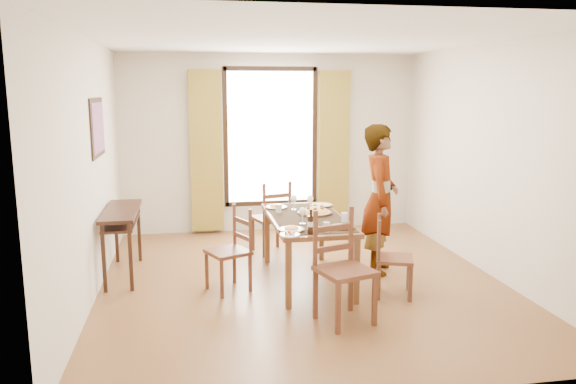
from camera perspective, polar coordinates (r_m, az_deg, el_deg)
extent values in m
plane|color=#543B1A|center=(6.51, 1.44, -9.12)|extent=(5.00, 5.00, 0.00)
cube|color=beige|center=(8.64, -1.82, 4.95)|extent=(4.50, 0.10, 2.70)
cube|color=beige|center=(3.81, 9.01, -2.32)|extent=(4.50, 0.10, 2.70)
cube|color=beige|center=(6.15, -19.52, 2.09)|extent=(0.10, 5.00, 2.70)
cube|color=beige|center=(6.99, 19.91, 3.01)|extent=(0.10, 5.00, 2.70)
cube|color=white|center=(6.15, 1.56, 15.48)|extent=(4.50, 5.00, 0.04)
cube|color=white|center=(8.60, -1.80, 5.60)|extent=(1.30, 0.04, 2.00)
cube|color=olive|center=(8.47, -8.32, 4.06)|extent=(0.48, 0.10, 2.40)
cube|color=olive|center=(8.75, 4.65, 4.34)|extent=(0.48, 0.10, 2.40)
cube|color=black|center=(6.70, -18.81, 6.22)|extent=(0.02, 0.86, 0.66)
cube|color=#C25324|center=(6.70, -18.72, 6.23)|extent=(0.01, 0.76, 0.56)
cube|color=black|center=(6.80, -16.60, -1.86)|extent=(0.38, 1.20, 0.04)
cube|color=black|center=(6.83, -16.54, -2.84)|extent=(0.34, 1.10, 0.03)
cube|color=black|center=(6.39, -18.21, -6.45)|extent=(0.04, 0.04, 0.76)
cube|color=black|center=(7.44, -17.04, -4.00)|extent=(0.04, 0.04, 0.76)
cube|color=black|center=(6.36, -15.69, -6.40)|extent=(0.04, 0.04, 0.76)
cube|color=black|center=(7.41, -14.89, -3.95)|extent=(0.04, 0.04, 0.76)
cube|color=brown|center=(6.34, 1.96, -2.81)|extent=(0.82, 1.66, 0.05)
cube|color=black|center=(6.34, 1.96, -2.57)|extent=(0.76, 1.53, 0.01)
cube|color=brown|center=(5.66, 0.04, -8.44)|extent=(0.06, 0.06, 0.70)
cube|color=brown|center=(7.11, -2.14, -4.45)|extent=(0.06, 0.06, 0.70)
cube|color=brown|center=(5.81, 6.95, -7.98)|extent=(0.06, 0.06, 0.70)
cube|color=brown|center=(7.24, 3.40, -4.20)|extent=(0.06, 0.06, 0.70)
cube|color=brown|center=(6.16, -6.12, -6.08)|extent=(0.54, 0.54, 0.04)
cube|color=brown|center=(6.29, -8.25, -7.83)|extent=(0.04, 0.04, 0.43)
cube|color=brown|center=(6.45, -5.47, -7.32)|extent=(0.04, 0.04, 0.43)
cube|color=brown|center=(6.00, -6.75, -8.72)|extent=(0.04, 0.04, 0.43)
cube|color=brown|center=(6.16, -3.87, -8.15)|extent=(0.04, 0.04, 0.43)
cube|color=brown|center=(6.33, -5.47, -3.35)|extent=(0.03, 0.03, 0.48)
cube|color=brown|center=(6.04, -3.84, -4.01)|extent=(0.03, 0.03, 0.48)
cube|color=brown|center=(6.21, -4.66, -4.53)|extent=(0.17, 0.33, 0.05)
cube|color=brown|center=(6.16, -4.69, -2.97)|extent=(0.17, 0.33, 0.05)
cube|color=brown|center=(7.54, -1.75, -2.69)|extent=(0.54, 0.54, 0.04)
cube|color=brown|center=(7.83, -1.08, -3.93)|extent=(0.04, 0.04, 0.46)
cube|color=brown|center=(7.51, 0.15, -4.56)|extent=(0.04, 0.04, 0.46)
cube|color=brown|center=(7.69, -3.59, -4.23)|extent=(0.04, 0.04, 0.46)
cube|color=brown|center=(7.36, -2.45, -4.90)|extent=(0.04, 0.04, 0.46)
cube|color=brown|center=(7.39, 0.19, -0.91)|extent=(0.04, 0.04, 0.52)
cube|color=brown|center=(7.23, -2.44, -1.17)|extent=(0.04, 0.04, 0.52)
cube|color=brown|center=(7.33, -1.11, -1.83)|extent=(0.36, 0.13, 0.05)
cube|color=brown|center=(7.29, -1.12, -0.40)|extent=(0.36, 0.13, 0.05)
cube|color=brown|center=(5.32, 5.82, -7.99)|extent=(0.59, 0.59, 0.04)
cube|color=brown|center=(5.15, 5.10, -11.62)|extent=(0.04, 0.04, 0.50)
cube|color=brown|center=(5.47, 2.80, -10.24)|extent=(0.04, 0.04, 0.50)
cube|color=brown|center=(5.36, 8.79, -10.78)|extent=(0.04, 0.04, 0.50)
cube|color=brown|center=(5.67, 6.36, -9.52)|extent=(0.04, 0.04, 0.50)
cube|color=brown|center=(5.31, 2.79, -4.84)|extent=(0.04, 0.04, 0.56)
cube|color=brown|center=(5.52, 6.41, -4.31)|extent=(0.04, 0.04, 0.56)
cube|color=brown|center=(5.44, 4.62, -5.71)|extent=(0.39, 0.15, 0.06)
cube|color=brown|center=(5.39, 4.65, -3.65)|extent=(0.39, 0.15, 0.06)
cube|color=brown|center=(6.09, 10.77, -6.68)|extent=(0.48, 0.48, 0.04)
cube|color=brown|center=(6.00, 12.32, -9.02)|extent=(0.04, 0.04, 0.41)
cube|color=brown|center=(5.99, 9.18, -8.95)|extent=(0.04, 0.04, 0.41)
cube|color=brown|center=(6.31, 12.16, -8.04)|extent=(0.04, 0.04, 0.41)
cube|color=brown|center=(6.30, 9.18, -7.97)|extent=(0.04, 0.04, 0.41)
cube|color=brown|center=(5.87, 9.21, -4.99)|extent=(0.03, 0.03, 0.45)
cube|color=brown|center=(6.18, 9.22, -4.19)|extent=(0.03, 0.03, 0.45)
cube|color=brown|center=(6.05, 9.19, -5.41)|extent=(0.13, 0.31, 0.05)
cube|color=brown|center=(6.00, 9.23, -3.92)|extent=(0.13, 0.31, 0.05)
imported|color=gray|center=(6.74, 9.33, -0.73)|extent=(0.93, 0.86, 1.78)
cylinder|color=silver|center=(6.12, 5.75, -2.58)|extent=(0.07, 0.07, 0.10)
cylinder|color=silver|center=(6.53, -0.97, -1.68)|extent=(0.07, 0.07, 0.10)
cylinder|color=silver|center=(5.68, 3.92, -3.57)|extent=(0.07, 0.07, 0.10)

